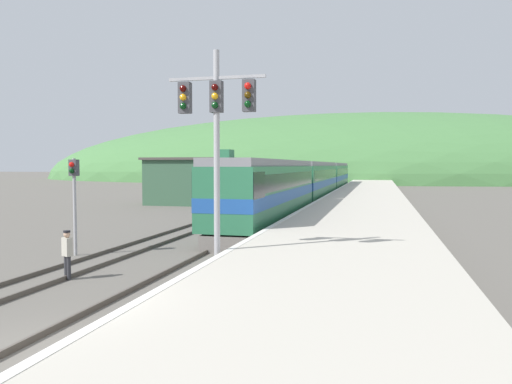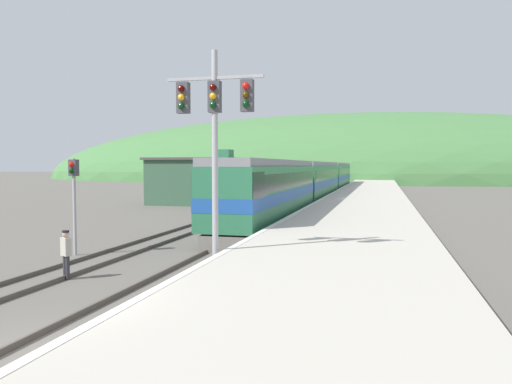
# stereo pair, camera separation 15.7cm
# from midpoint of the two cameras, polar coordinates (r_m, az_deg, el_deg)

# --- Properties ---
(ground_plane) EXTENTS (500.00, 500.00, 0.00)m
(ground_plane) POSITION_cam_midpoint_polar(r_m,az_deg,el_deg) (11.85, -22.77, -16.52)
(ground_plane) COLOR #605B54
(track_main) EXTENTS (1.52, 180.00, 0.16)m
(track_main) POSITION_cam_midpoint_polar(r_m,az_deg,el_deg) (79.26, 9.37, 0.25)
(track_main) COLOR #4C443D
(track_main) RESTS_ON ground
(track_siding) EXTENTS (1.52, 180.00, 0.16)m
(track_siding) POSITION_cam_midpoint_polar(r_m,az_deg,el_deg) (79.75, 6.24, 0.29)
(track_siding) COLOR #4C443D
(track_siding) RESTS_ON ground
(platform) EXTENTS (7.18, 140.00, 1.13)m
(platform) POSITION_cam_midpoint_polar(r_m,az_deg,el_deg) (58.99, 12.90, -0.28)
(platform) COLOR #BCB5A5
(platform) RESTS_ON ground
(distant_hills) EXTENTS (183.21, 82.44, 35.50)m
(distant_hills) POSITION_cam_midpoint_polar(r_m,az_deg,el_deg) (138.86, 11.50, 1.39)
(distant_hills) COLOR #477A42
(distant_hills) RESTS_ON ground
(station_shed) EXTENTS (9.15, 5.42, 4.68)m
(station_shed) POSITION_cam_midpoint_polar(r_m,az_deg,el_deg) (50.14, -6.94, 1.26)
(station_shed) COLOR #385B42
(station_shed) RESTS_ON ground
(express_train_lead_car) EXTENTS (2.86, 19.24, 4.62)m
(express_train_lead_car) POSITION_cam_midpoint_polar(r_m,az_deg,el_deg) (30.99, 1.61, 0.12)
(express_train_lead_car) COLOR black
(express_train_lead_car) RESTS_ON ground
(carriage_second) EXTENTS (2.85, 22.23, 4.26)m
(carriage_second) POSITION_cam_midpoint_polar(r_m,az_deg,el_deg) (52.51, 6.86, 1.30)
(carriage_second) COLOR black
(carriage_second) RESTS_ON ground
(carriage_third) EXTENTS (2.85, 22.23, 4.26)m
(carriage_third) POSITION_cam_midpoint_polar(r_m,az_deg,el_deg) (75.47, 9.14, 1.81)
(carriage_third) COLOR black
(carriage_third) RESTS_ON ground
(siding_train) EXTENTS (2.90, 44.10, 3.70)m
(siding_train) POSITION_cam_midpoint_polar(r_m,az_deg,el_deg) (62.13, 3.94, 1.21)
(siding_train) COLOR black
(siding_train) RESTS_ON ground
(signal_mast_main) EXTENTS (3.30, 0.42, 7.66)m
(signal_mast_main) POSITION_cam_midpoint_polar(r_m,az_deg,el_deg) (16.49, -4.48, 7.73)
(signal_mast_main) COLOR #9E9EA3
(signal_mast_main) RESTS_ON ground
(signal_post_siding) EXTENTS (0.36, 0.42, 4.22)m
(signal_post_siding) POSITION_cam_midpoint_polar(r_m,az_deg,el_deg) (22.97, -19.92, 0.62)
(signal_post_siding) COLOR #9E9EA3
(signal_post_siding) RESTS_ON ground
(track_worker) EXTENTS (0.42, 0.36, 1.70)m
(track_worker) POSITION_cam_midpoint_polar(r_m,az_deg,el_deg) (18.37, -20.66, -6.40)
(track_worker) COLOR #2D2D33
(track_worker) RESTS_ON ground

